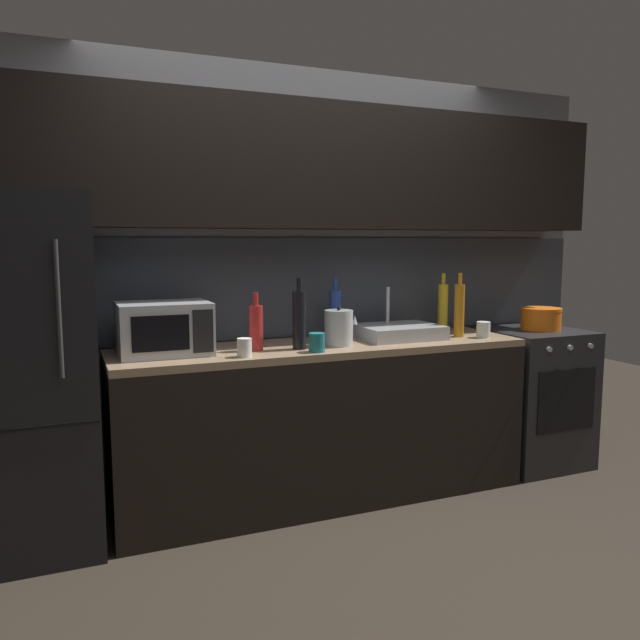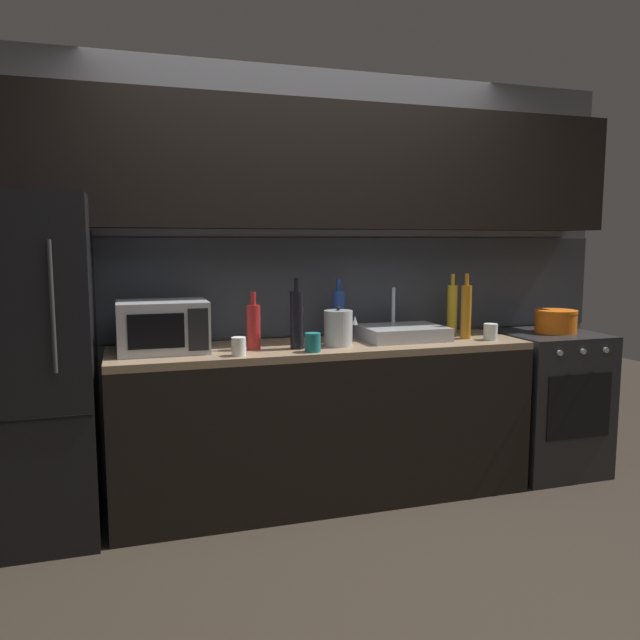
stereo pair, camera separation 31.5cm
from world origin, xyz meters
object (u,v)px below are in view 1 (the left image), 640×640
Objects in this scene: refrigerator at (19,375)px; wine_bottle_yellow at (443,307)px; wine_bottle_blue at (335,313)px; wine_bottle_amber at (459,310)px; wine_bottle_dark at (299,319)px; mug_clear at (483,330)px; oven_range at (533,396)px; mug_teal at (317,342)px; microwave at (164,328)px; mug_white at (244,348)px; kettle at (339,328)px; cooking_pot at (541,319)px; wine_bottle_red at (256,327)px.

refrigerator is 2.50m from wine_bottle_yellow.
wine_bottle_amber reaches higher than wine_bottle_blue.
wine_bottle_dark is 4.01× the size of mug_clear.
mug_teal is at bearing -172.51° from oven_range.
wine_bottle_dark is at bearing 177.83° from mug_clear.
microwave is 1.23× the size of wine_bottle_yellow.
oven_range is at bearing -0.47° from microwave.
oven_range is at bearing 5.83° from mug_white.
kettle is 0.59× the size of wine_bottle_yellow.
cooking_pot is (2.08, 0.21, 0.02)m from mug_white.
wine_bottle_blue is at bearing 159.34° from mug_clear.
refrigerator is 1.63m from kettle.
microwave is at bearing 172.01° from wine_bottle_red.
cooking_pot is at bearing 3.19° from wine_bottle_dark.
mug_white is at bearing -11.38° from refrigerator.
oven_range is 0.87m from wine_bottle_yellow.
wine_bottle_blue is 0.93× the size of wine_bottle_dark.
wine_bottle_yellow is at bearing 15.41° from mug_white.
wine_bottle_dark is 1.02× the size of wine_bottle_yellow.
wine_bottle_dark is 1.14m from wine_bottle_yellow.
wine_bottle_amber reaches higher than wine_bottle_yellow.
wine_bottle_dark is (-0.25, -0.03, 0.06)m from kettle.
microwave is at bearing 170.61° from wine_bottle_dark.
wine_bottle_dark reaches higher than oven_range.
mug_clear is at bearing -4.88° from microwave.
mug_clear is 0.59m from cooking_pot.
oven_range is at bearing -0.02° from refrigerator.
microwave is at bearing 179.57° from cooking_pot.
wine_bottle_blue is (0.09, 0.25, 0.05)m from kettle.
wine_bottle_yellow is at bearing 163.75° from cooking_pot.
refrigerator reaches higher than wine_bottle_yellow.
oven_range is 9.39× the size of mug_clear.
wine_bottle_yellow is at bearing 5.36° from microwave.
wine_bottle_dark is at bearing -176.78° from oven_range.
oven_range is at bearing 14.94° from mug_clear.
wine_bottle_yellow reaches higher than oven_range.
kettle is 2.32× the size of mug_clear.
mug_clear is (0.84, -0.32, -0.10)m from wine_bottle_blue.
wine_bottle_dark is 1.18m from mug_clear.
mug_teal is at bearing -172.65° from cooking_pot.
wine_bottle_dark reaches higher than mug_clear.
mug_clear is at bearing -3.18° from refrigerator.
wine_bottle_red is at bearing 179.72° from wine_bottle_amber.
wine_bottle_amber is at bearing -2.36° from microwave.
wine_bottle_dark reaches higher than wine_bottle_yellow.
wine_bottle_yellow reaches higher than mug_clear.
wine_bottle_blue is 3.78× the size of mug_white.
wine_bottle_yellow is at bearing 14.49° from wine_bottle_dark.
wine_bottle_amber is (1.76, -0.07, 0.03)m from microwave.
refrigerator is 2.45m from wine_bottle_amber.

